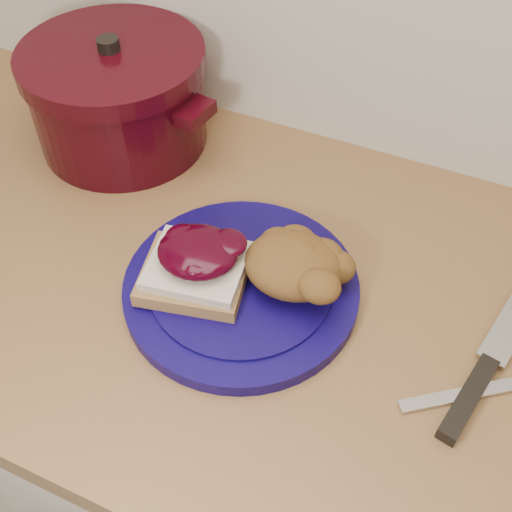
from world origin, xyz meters
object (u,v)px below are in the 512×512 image
at_px(plate, 241,288).
at_px(chef_knife, 484,371).
at_px(pepper_grinder, 139,89).
at_px(dutch_oven, 118,96).
at_px(butter_knife, 485,390).

relative_size(plate, chef_knife, 0.94).
distance_m(plate, chef_knife, 0.28).
xyz_separation_m(chef_knife, pepper_grinder, (-0.55, 0.22, 0.06)).
relative_size(plate, dutch_oven, 0.91).
height_order(dutch_oven, pepper_grinder, dutch_oven).
relative_size(chef_knife, butter_knife, 1.55).
xyz_separation_m(plate, dutch_oven, (-0.28, 0.19, 0.07)).
bearing_deg(dutch_oven, plate, -34.66).
bearing_deg(butter_knife, pepper_grinder, 120.32).
height_order(chef_knife, dutch_oven, dutch_oven).
relative_size(butter_knife, dutch_oven, 0.62).
distance_m(dutch_oven, pepper_grinder, 0.03).
height_order(plate, dutch_oven, dutch_oven).
bearing_deg(dutch_oven, butter_knife, -20.11).
relative_size(dutch_oven, pepper_grinder, 2.13).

